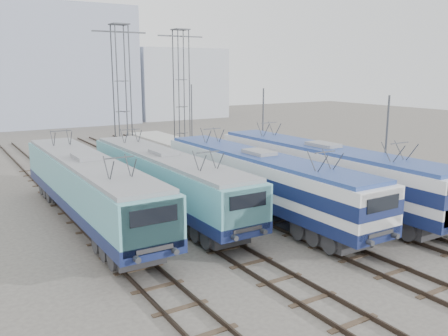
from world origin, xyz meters
TOP-DOWN VIEW (x-y plane):
  - ground at (0.00, 0.00)m, footprint 160.00×160.00m
  - platform at (10.20, 8.00)m, footprint 4.00×70.00m
  - locomotive_far_left at (-6.75, 9.03)m, footprint 2.87×18.15m
  - locomotive_center_left at (-2.25, 8.84)m, footprint 2.77×17.48m
  - locomotive_center_right at (2.25, 5.54)m, footprint 2.83×17.90m
  - locomotive_far_right at (6.75, 5.03)m, footprint 2.94×18.59m
  - catenary_tower_west at (0.00, 22.00)m, footprint 4.50×1.20m
  - catenary_tower_east at (6.50, 24.00)m, footprint 4.50×1.20m
  - mast_front at (8.60, 2.00)m, footprint 0.12×0.12m
  - mast_mid at (8.60, 14.00)m, footprint 0.12×0.12m
  - mast_rear at (8.60, 26.00)m, footprint 0.12×0.12m
  - building_center at (4.00, 62.00)m, footprint 22.00×14.00m
  - building_east at (24.00, 62.00)m, footprint 16.00×12.00m

SIDE VIEW (x-z plane):
  - ground at x=0.00m, z-range 0.00..0.00m
  - platform at x=10.20m, z-range 0.00..0.30m
  - locomotive_center_left at x=-2.25m, z-range 0.54..3.83m
  - locomotive_far_left at x=-6.75m, z-range 0.55..3.97m
  - locomotive_center_right at x=2.25m, z-range 0.60..3.97m
  - locomotive_far_right at x=6.75m, z-range 0.62..4.12m
  - mast_front at x=8.60m, z-range 0.00..7.00m
  - mast_mid at x=8.60m, z-range 0.00..7.00m
  - mast_rear at x=8.60m, z-range 0.00..7.00m
  - building_east at x=24.00m, z-range 0.00..12.00m
  - catenary_tower_west at x=0.00m, z-range 0.64..12.64m
  - catenary_tower_east at x=6.50m, z-range 0.64..12.64m
  - building_center at x=4.00m, z-range 0.00..18.00m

